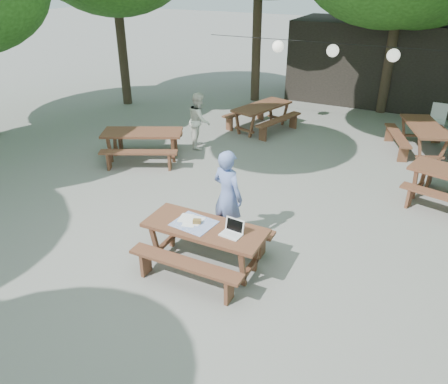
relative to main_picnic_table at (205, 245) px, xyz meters
name	(u,v)px	position (x,y,z in m)	size (l,w,h in m)	color
ground	(252,231)	(0.30, 1.31, -0.39)	(80.00, 80.00, 0.00)	slate
pavilion	(379,61)	(0.80, 11.81, 1.01)	(6.00, 3.00, 2.80)	black
main_picnic_table	(205,245)	(0.00, 0.00, 0.00)	(2.00, 1.58, 0.75)	brown
picnic_table_nw	(143,145)	(-3.60, 3.29, 0.00)	(2.40, 2.25, 0.75)	brown
picnic_table_far_w	(262,117)	(-1.73, 6.81, 0.00)	(2.06, 2.28, 0.75)	brown
picnic_table_far_e	(422,138)	(2.82, 6.98, 0.00)	(2.14, 2.33, 0.75)	brown
woman	(228,196)	(-0.03, 0.91, 0.48)	(0.63, 0.41, 1.73)	#7087CD
second_person	(199,120)	(-2.72, 4.71, 0.37)	(0.74, 0.57, 1.51)	white
plastic_chair	(436,126)	(3.09, 8.69, -0.13)	(0.46, 0.46, 0.90)	silver
laptop	(233,230)	(0.50, 0.00, 0.42)	(0.36, 0.29, 0.24)	white
tabletop_clutter	(194,223)	(-0.20, 0.01, 0.37)	(0.71, 0.62, 0.08)	#3252AD
paper_lanterns	(333,51)	(0.11, 7.31, 2.02)	(9.00, 0.34, 0.38)	black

